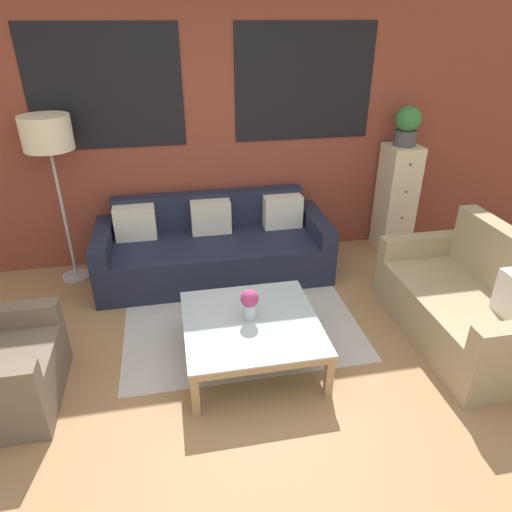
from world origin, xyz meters
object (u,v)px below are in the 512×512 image
coffee_table (251,326)px  settee_vintage (468,306)px  floor_lamp (48,138)px  flower_vase (250,303)px  potted_plant (407,125)px  couch_dark (214,249)px  drawer_cabinet (396,199)px

coffee_table → settee_vintage: bearing=-1.6°
floor_lamp → flower_vase: 2.38m
settee_vintage → flower_vase: (-1.78, 0.07, 0.21)m
settee_vintage → potted_plant: potted_plant is taller
settee_vintage → potted_plant: bearing=84.6°
settee_vintage → flower_vase: bearing=177.6°
floor_lamp → couch_dark: bearing=-7.8°
couch_dark → flower_vase: bearing=-85.1°
couch_dark → settee_vintage: 2.40m
floor_lamp → drawer_cabinet: floor_lamp is taller
coffee_table → floor_lamp: floor_lamp is taller
floor_lamp → potted_plant: 3.48m
drawer_cabinet → potted_plant: 0.80m
couch_dark → coffee_table: bearing=-85.0°
couch_dark → flower_vase: couch_dark is taller
drawer_cabinet → flower_vase: bearing=-140.4°
potted_plant → settee_vintage: bearing=-95.4°
floor_lamp → potted_plant: bearing=0.4°
settee_vintage → floor_lamp: bearing=153.4°
floor_lamp → potted_plant: (3.48, 0.02, -0.03)m
couch_dark → coffee_table: 1.42m
floor_lamp → flower_vase: size_ratio=6.44×
settee_vintage → floor_lamp: (-3.31, 1.66, 1.11)m
couch_dark → drawer_cabinet: (2.06, 0.22, 0.31)m
potted_plant → coffee_table: bearing=-139.8°
potted_plant → flower_vase: 2.67m
settee_vintage → potted_plant: size_ratio=3.75×
drawer_cabinet → settee_vintage: bearing=-95.4°
coffee_table → floor_lamp: (-1.54, 1.61, 1.10)m
settee_vintage → potted_plant: (0.16, 1.69, 1.09)m
settee_vintage → coffee_table: 1.78m
coffee_table → flower_vase: size_ratio=3.98×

